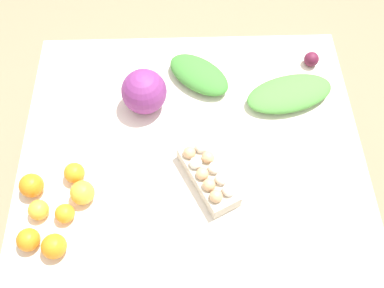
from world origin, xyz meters
name	(u,v)px	position (x,y,z in m)	size (l,w,h in m)	color
ground_plane	(192,218)	(0.00, 0.00, 0.00)	(8.00, 8.00, 0.00)	#937A5B
dining_table	(192,158)	(0.00, 0.00, 0.63)	(1.24, 1.09, 0.71)	silver
cabbage_purple	(144,92)	(0.17, -0.19, 0.80)	(0.17, 0.17, 0.17)	#7A2D75
egg_carton	(208,175)	(-0.05, 0.14, 0.76)	(0.21, 0.29, 0.09)	beige
greens_bunch_chard	(199,75)	(-0.04, -0.31, 0.75)	(0.27, 0.15, 0.07)	#3D8433
greens_bunch_scallion	(289,94)	(-0.38, -0.21, 0.74)	(0.34, 0.17, 0.06)	#4C933D
beet_root	(311,59)	(-0.50, -0.38, 0.74)	(0.06, 0.06, 0.06)	#5B1933
orange_0	(38,210)	(0.51, 0.24, 0.75)	(0.07, 0.07, 0.07)	#F9A833
orange_1	(74,173)	(0.41, 0.11, 0.75)	(0.07, 0.07, 0.07)	orange
orange_2	(82,193)	(0.37, 0.19, 0.75)	(0.08, 0.08, 0.08)	#F9A833
orange_3	(54,246)	(0.44, 0.37, 0.75)	(0.08, 0.08, 0.08)	orange
orange_4	(28,240)	(0.52, 0.34, 0.75)	(0.07, 0.07, 0.07)	orange
orange_5	(65,213)	(0.42, 0.26, 0.74)	(0.06, 0.06, 0.06)	orange
orange_6	(31,185)	(0.54, 0.16, 0.75)	(0.08, 0.08, 0.08)	orange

